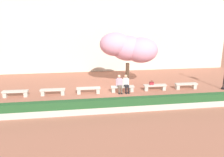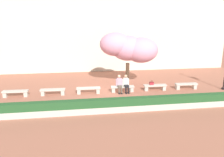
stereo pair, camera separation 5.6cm
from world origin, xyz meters
The scene contains 13 objects.
ground_plane centered at (0.00, 0.00, 0.00)m, with size 100.00×100.00×0.00m, color #9E604C.
building_facade centered at (0.00, 9.28, 4.40)m, with size 28.37×4.00×8.79m, color beige.
stone_bench_west_end centered at (-6.24, 0.00, 0.30)m, with size 1.72×0.48×0.45m.
stone_bench_near_west centered at (-3.74, 0.00, 0.30)m, with size 1.72×0.48×0.45m.
stone_bench_center centered at (-1.25, 0.00, 0.30)m, with size 1.72×0.48×0.45m.
stone_bench_near_east centered at (1.25, 0.00, 0.30)m, with size 1.72×0.48×0.45m.
stone_bench_east_end centered at (3.74, 0.00, 0.30)m, with size 1.72×0.48×0.45m.
stone_bench_far_east centered at (6.24, 0.00, 0.30)m, with size 1.72×0.48×0.45m.
person_seated_left centered at (1.01, -0.05, 0.70)m, with size 0.51×0.69×1.29m.
person_seated_right centered at (1.50, -0.05, 0.70)m, with size 0.51×0.70×1.29m.
handbag centered at (3.48, 0.03, 0.58)m, with size 0.30×0.15×0.34m.
cherry_tree_main centered at (2.01, 1.38, 3.08)m, with size 4.48×2.65×4.27m.
planter_hedge_foreground centered at (0.00, -3.57, 0.39)m, with size 17.71×0.50×0.80m.
Camera 2 is at (-1.79, -15.09, 4.94)m, focal length 35.00 mm.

